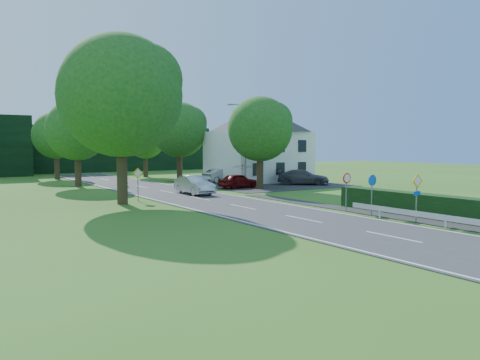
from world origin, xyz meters
TOP-DOWN VIEW (x-y plane):
  - road at (0.00, 20.00)m, footprint 7.00×80.00m
  - parking_pad at (12.00, 33.00)m, footprint 14.00×16.00m
  - line_edge_left at (-3.25, 20.00)m, footprint 0.12×80.00m
  - line_edge_right at (3.25, 20.00)m, footprint 0.12×80.00m
  - line_centre at (0.00, 20.00)m, footprint 0.12×80.00m
  - tree_main at (-6.00, 24.00)m, footprint 9.40×9.40m
  - tree_left_far at (-5.00, 40.00)m, footprint 7.00×7.00m
  - tree_right_far at (7.00, 42.00)m, footprint 7.40×7.40m
  - tree_left_back at (-4.50, 52.00)m, footprint 6.60×6.60m
  - tree_right_back at (6.00, 50.00)m, footprint 6.20×6.20m
  - tree_right_mid at (8.50, 28.00)m, footprint 7.00×7.00m
  - treeline_right at (8.00, 66.00)m, footprint 30.00×5.00m
  - house_white at (14.00, 36.00)m, footprint 10.60×8.40m
  - streetlight at (8.06, 30.00)m, footprint 2.03×0.18m
  - sign_priority_right at (4.30, 7.98)m, footprint 0.78×0.09m
  - sign_roundabout at (4.30, 10.98)m, footprint 0.64×0.08m
  - sign_speed_limit at (4.30, 12.97)m, footprint 0.64×0.11m
  - sign_priority_left at (-4.50, 24.98)m, footprint 0.78×0.09m
  - moving_car at (1.10, 26.94)m, footprint 1.67×4.66m
  - motorcycle at (-1.20, 36.90)m, footprint 1.26×1.92m
  - parked_car_red at (7.18, 29.68)m, footprint 4.14×2.00m
  - parked_car_silver_a at (9.42, 36.36)m, footprint 4.70×2.16m
  - parked_car_grey at (14.87, 29.29)m, footprint 5.34×5.13m
  - parasol at (8.63, 31.00)m, footprint 2.98×3.01m

SIDE VIEW (x-z plane):
  - road at x=0.00m, z-range 0.00..0.04m
  - parking_pad at x=12.00m, z-range 0.00..0.04m
  - line_edge_left at x=-3.25m, z-range 0.04..0.05m
  - line_edge_right at x=3.25m, z-range 0.04..0.05m
  - line_centre at x=0.00m, z-range 0.04..0.05m
  - motorcycle at x=-1.20m, z-range 0.04..0.99m
  - parked_car_red at x=7.18m, z-range 0.04..1.40m
  - parked_car_silver_a at x=9.42m, z-range 0.04..1.53m
  - moving_car at x=1.10m, z-range 0.04..1.57m
  - parked_car_grey at x=14.87m, z-range 0.04..1.57m
  - parasol at x=8.63m, z-range 0.04..2.23m
  - sign_roundabout at x=4.30m, z-range 0.49..2.86m
  - sign_priority_left at x=-4.50m, z-range 0.50..2.94m
  - sign_speed_limit at x=4.30m, z-range 0.58..2.95m
  - sign_priority_right at x=4.30m, z-range 0.50..3.09m
  - treeline_right at x=8.00m, z-range 0.00..7.00m
  - tree_right_back at x=6.00m, z-range 0.00..7.56m
  - tree_left_back at x=-4.50m, z-range 0.00..8.07m
  - tree_left_far at x=-5.00m, z-range 0.00..8.58m
  - tree_right_mid at x=8.50m, z-range 0.00..8.58m
  - house_white at x=14.00m, z-range 0.11..8.71m
  - streetlight at x=8.06m, z-range 0.46..8.46m
  - tree_right_far at x=7.00m, z-range 0.00..9.09m
  - tree_main at x=-6.00m, z-range 0.00..11.64m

